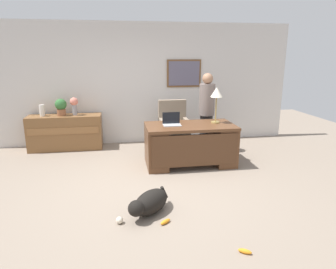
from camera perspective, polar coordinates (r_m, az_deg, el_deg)
The scene contains 15 objects.
ground_plane at distance 4.75m, azimuth -2.72°, elevation -9.84°, with size 12.00×12.00×0.00m, color gray.
back_wall at distance 6.94m, azimuth -5.31°, elevation 9.56°, with size 7.00×0.16×2.70m.
desk at distance 5.54m, azimuth 4.25°, elevation -1.73°, with size 1.62×0.85×0.76m.
credenza at distance 6.84m, azimuth -18.93°, elevation 0.40°, with size 1.53×0.50×0.74m.
armchair at distance 6.44m, azimuth 1.04°, elevation 1.31°, with size 0.60×0.59×1.06m.
person_standing at distance 6.26m, azimuth 7.36°, elevation 4.24°, with size 0.32×0.32×1.64m.
dog_lying at distance 3.94m, azimuth -3.60°, elevation -12.85°, with size 0.62×0.63×0.30m.
laptop at distance 5.43m, azimuth 0.70°, elevation 2.42°, with size 0.32×0.22×0.22m.
desk_lamp at distance 5.59m, azimuth 9.23°, elevation 7.52°, with size 0.22×0.22×0.66m.
vase_with_flowers at distance 6.69m, azimuth -17.46°, elevation 5.58°, with size 0.17×0.17×0.38m.
vase_empty at distance 6.83m, azimuth -22.88°, elevation 4.25°, with size 0.11×0.11×0.24m, color silver.
potted_plant at distance 6.74m, azimuth -19.74°, elevation 5.08°, with size 0.24×0.24×0.36m.
dog_toy_ball at distance 3.83m, azimuth -9.23°, elevation -15.83°, with size 0.09×0.09×0.09m, color beige.
dog_toy_bone at distance 3.41m, azimuth 14.45°, elevation -20.75°, with size 0.14×0.05×0.05m, color orange.
dog_toy_plush at distance 3.79m, azimuth -0.50°, elevation -16.28°, with size 0.16×0.05×0.05m, color orange.
Camera 1 is at (-0.48, -4.29, 1.98)m, focal length 31.97 mm.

